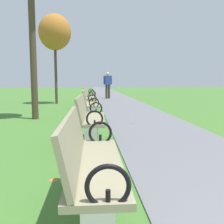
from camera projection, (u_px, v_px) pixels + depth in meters
The scene contains 9 objects.
paved_walkway at pixel (113, 97), 17.75m from camera, with size 2.23×44.00×0.02m, color slate.
park_bench_2 at pixel (90, 163), 2.26m from camera, with size 0.49×1.61×0.90m.
park_bench_3 at pixel (89, 118), 4.83m from camera, with size 0.54×1.62×0.90m.
park_bench_4 at pixel (89, 104), 7.59m from camera, with size 0.50×1.61×0.90m.
park_bench_5 at pixel (89, 98), 10.32m from camera, with size 0.55×1.62×0.90m.
park_bench_6 at pixel (89, 94), 12.71m from camera, with size 0.51×1.61×0.90m.
tree_3 at pixel (55, 33), 12.67m from camera, with size 1.56×1.56×4.32m.
pedestrian_walking at pixel (108, 84), 16.23m from camera, with size 0.53×0.26×1.62m.
scattered_leaves at pixel (105, 149), 4.54m from camera, with size 4.56×17.71×0.02m.
Camera 1 is at (-0.50, 0.34, 1.20)m, focal length 42.24 mm.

